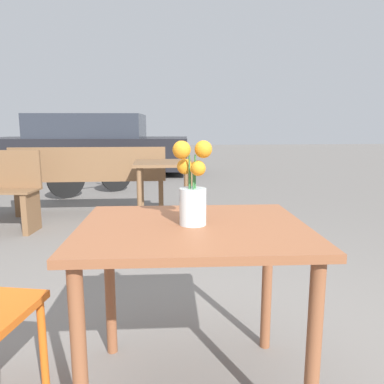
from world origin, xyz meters
TOP-DOWN VIEW (x-y plane):
  - table_front at (0.00, 0.00)m, footprint 0.92×0.77m
  - flower_vase at (-0.00, 0.01)m, footprint 0.15×0.15m
  - bench_middle at (-0.95, 3.31)m, footprint 1.88×0.39m
  - table_back at (-0.05, 2.69)m, footprint 0.65×0.68m
  - bicycle at (-1.15, 4.70)m, footprint 1.21×0.96m
  - parked_car at (-1.63, 7.33)m, footprint 4.54×2.02m

SIDE VIEW (x-z plane):
  - bicycle at x=-1.15m, z-range -0.03..0.68m
  - bench_middle at x=-0.95m, z-range 0.05..0.90m
  - table_back at x=-0.05m, z-range 0.22..0.94m
  - table_front at x=0.00m, z-range 0.25..0.98m
  - parked_car at x=-1.63m, z-range -0.04..1.32m
  - flower_vase at x=0.00m, z-range 0.70..1.02m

